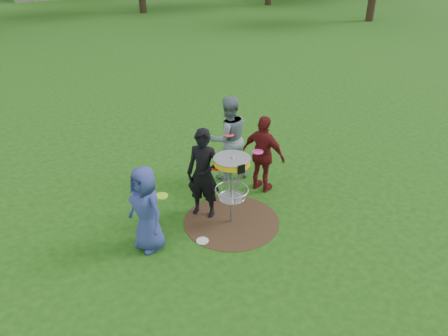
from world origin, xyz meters
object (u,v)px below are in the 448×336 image
disc_golf_basket (232,174)px  player_grey (228,138)px  player_blue (146,209)px  player_black (204,174)px  player_maroon (263,155)px

disc_golf_basket → player_grey: bearing=64.0°
player_blue → player_black: bearing=91.4°
player_maroon → player_grey: bearing=-1.4°
disc_golf_basket → player_black: bearing=125.3°
player_blue → disc_golf_basket: 1.62m
player_blue → player_black: (1.27, 0.45, 0.11)m
player_blue → disc_golf_basket: player_blue is taller
player_blue → player_grey: player_grey is taller
player_blue → player_grey: bearing=104.6°
player_grey → disc_golf_basket: (-0.74, -1.53, 0.09)m
player_grey → disc_golf_basket: bearing=70.0°
player_maroon → disc_golf_basket: bearing=96.3°
player_grey → player_maroon: bearing=121.0°
player_blue → disc_golf_basket: size_ratio=1.12×
player_maroon → disc_golf_basket: player_maroon is taller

